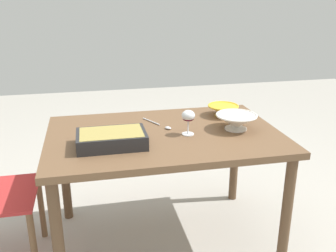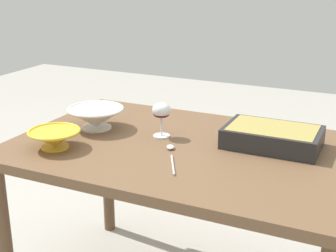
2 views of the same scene
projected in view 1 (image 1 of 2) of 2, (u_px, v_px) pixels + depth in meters
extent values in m
plane|color=#B2ADA3|center=(165.00, 238.00, 2.45)|extent=(8.00, 8.00, 0.00)
cube|color=brown|center=(164.00, 136.00, 2.21)|extent=(1.35, 0.89, 0.04)
cylinder|color=brown|center=(235.00, 157.00, 2.81)|extent=(0.06, 0.06, 0.69)
cylinder|color=brown|center=(65.00, 173.00, 2.57)|extent=(0.06, 0.06, 0.69)
cylinder|color=brown|center=(286.00, 213.00, 2.10)|extent=(0.06, 0.06, 0.69)
cylinder|color=brown|center=(58.00, 242.00, 1.86)|extent=(0.06, 0.06, 0.69)
cylinder|color=brown|center=(34.00, 248.00, 2.02)|extent=(0.04, 0.04, 0.43)
cylinder|color=brown|center=(41.00, 207.00, 2.40)|extent=(0.04, 0.04, 0.43)
cylinder|color=white|center=(188.00, 134.00, 2.18)|extent=(0.07, 0.07, 0.01)
cylinder|color=white|center=(188.00, 127.00, 2.16)|extent=(0.01, 0.01, 0.08)
ellipsoid|color=white|center=(188.00, 116.00, 2.14)|extent=(0.08, 0.08, 0.06)
ellipsoid|color=#4C0A19|center=(188.00, 118.00, 2.15)|extent=(0.07, 0.07, 0.03)
cube|color=#262628|center=(112.00, 139.00, 2.01)|extent=(0.36, 0.23, 0.08)
cube|color=#9E8C47|center=(111.00, 134.00, 2.00)|extent=(0.33, 0.21, 0.02)
cylinder|color=yellow|center=(223.00, 115.00, 2.51)|extent=(0.11, 0.11, 0.01)
cone|color=yellow|center=(223.00, 110.00, 2.50)|extent=(0.20, 0.20, 0.06)
torus|color=yellow|center=(223.00, 106.00, 2.49)|extent=(0.20, 0.20, 0.01)
cylinder|color=white|center=(236.00, 129.00, 2.26)|extent=(0.13, 0.13, 0.01)
cone|color=white|center=(236.00, 122.00, 2.25)|extent=(0.24, 0.24, 0.08)
torus|color=white|center=(237.00, 115.00, 2.23)|extent=(0.24, 0.24, 0.01)
cylinder|color=silver|center=(151.00, 121.00, 2.38)|extent=(0.09, 0.15, 0.01)
ellipsoid|color=silver|center=(168.00, 128.00, 2.26)|extent=(0.05, 0.05, 0.01)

